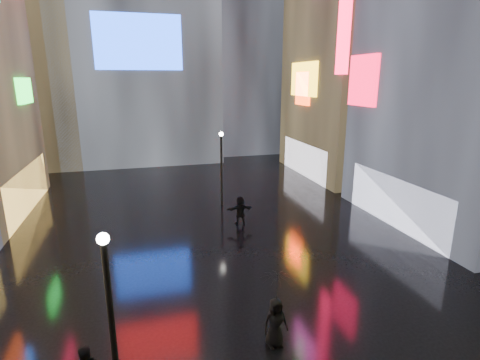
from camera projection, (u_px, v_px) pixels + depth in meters
name	position (u px, v px, depth m)	size (l,w,h in m)	color
ground	(206.00, 226.00, 22.87)	(140.00, 140.00, 0.00)	black
building_right_far	(362.00, 16.00, 32.59)	(10.28, 12.00, 28.00)	black
tower_flank_right	(238.00, 7.00, 44.92)	(12.00, 12.00, 34.00)	black
tower_flank_left	(20.00, 33.00, 36.40)	(10.00, 10.00, 26.00)	black
lamp_near	(111.00, 316.00, 9.36)	(0.30, 0.30, 5.20)	black
lamp_far	(222.00, 164.00, 26.04)	(0.30, 0.30, 5.20)	black
pedestrian_4	(275.00, 322.00, 12.43)	(0.85, 0.55, 1.73)	black
pedestrian_5	(240.00, 210.00, 22.94)	(1.64, 0.52, 1.77)	black
umbrella_2	(276.00, 287.00, 12.08)	(1.02, 1.04, 0.94)	black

